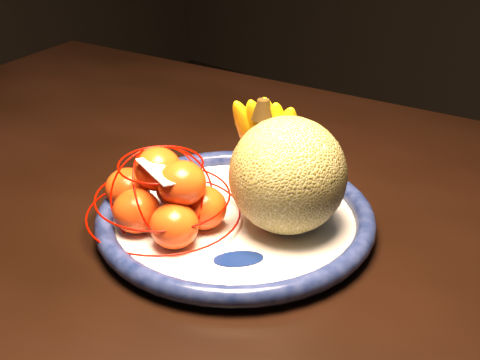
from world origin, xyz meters
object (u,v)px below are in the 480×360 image
Objects in this scene: dining_table at (233,233)px; fruit_bowl at (235,219)px; banana_bunch at (269,143)px; mandarin_bag at (165,196)px; cantaloupe at (288,175)px.

dining_table is 0.15m from fruit_bowl.
banana_bunch reaches higher than fruit_bowl.
banana_bunch is (0.08, -0.02, 0.19)m from dining_table.
dining_table is 6.00× the size of mandarin_bag.
fruit_bowl is at bearing 43.47° from mandarin_bag.
dining_table is at bearing 156.61° from cantaloupe.
cantaloupe is at bearing 34.58° from mandarin_bag.
cantaloupe is at bearing -30.40° from dining_table.
banana_bunch is at bearing 87.07° from fruit_bowl.
banana_bunch is 0.16m from mandarin_bag.
dining_table is 0.20m from mandarin_bag.
cantaloupe is 0.86× the size of banana_bunch.
mandarin_bag is at bearing -145.42° from cantaloupe.
fruit_bowl is 0.10m from mandarin_bag.
cantaloupe is (0.06, 0.03, 0.08)m from fruit_bowl.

